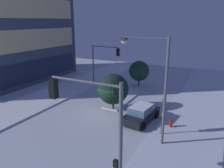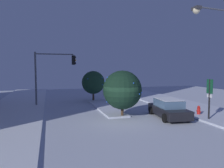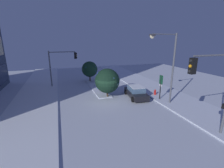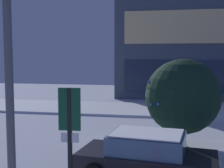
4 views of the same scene
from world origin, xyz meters
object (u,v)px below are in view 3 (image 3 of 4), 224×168
(traffic_light_corner_near_left, at_px, (216,82))
(decorated_tree_median, at_px, (107,81))
(car_near, at_px, (136,92))
(fire_hydrant, at_px, (155,93))
(decorated_tree_left_of_median, at_px, (90,69))
(street_lamp_arched, at_px, (167,60))
(parking_info_sign, at_px, (161,84))
(traffic_light_corner_far_right, at_px, (62,62))

(traffic_light_corner_near_left, distance_m, decorated_tree_median, 11.83)
(car_near, bearing_deg, traffic_light_corner_near_left, -167.67)
(car_near, relative_size, fire_hydrant, 5.29)
(traffic_light_corner_near_left, relative_size, decorated_tree_left_of_median, 1.76)
(traffic_light_corner_near_left, bearing_deg, decorated_tree_left_of_median, -75.80)
(traffic_light_corner_near_left, height_order, fire_hydrant, traffic_light_corner_near_left)
(car_near, distance_m, street_lamp_arched, 5.74)
(fire_hydrant, relative_size, parking_info_sign, 0.27)
(car_near, relative_size, parking_info_sign, 1.46)
(traffic_light_corner_far_right, bearing_deg, car_near, -44.47)
(traffic_light_corner_near_left, bearing_deg, parking_info_sign, -100.24)
(car_near, height_order, street_lamp_arched, street_lamp_arched)
(fire_hydrant, height_order, decorated_tree_median, decorated_tree_median)
(decorated_tree_left_of_median, bearing_deg, street_lamp_arched, -155.97)
(street_lamp_arched, relative_size, fire_hydrant, 9.17)
(car_near, distance_m, decorated_tree_left_of_median, 10.85)
(car_near, bearing_deg, street_lamp_arched, -143.00)
(traffic_light_corner_near_left, height_order, street_lamp_arched, street_lamp_arched)
(fire_hydrant, relative_size, decorated_tree_median, 0.23)
(parking_info_sign, bearing_deg, traffic_light_corner_far_right, -46.30)
(car_near, relative_size, decorated_tree_median, 1.21)
(car_near, relative_size, decorated_tree_left_of_median, 1.25)
(fire_hydrant, distance_m, decorated_tree_left_of_median, 12.31)
(street_lamp_arched, height_order, decorated_tree_median, street_lamp_arched)
(traffic_light_corner_far_right, distance_m, fire_hydrant, 14.68)
(traffic_light_corner_far_right, bearing_deg, street_lamp_arched, -48.01)
(traffic_light_corner_near_left, relative_size, street_lamp_arched, 0.81)
(car_near, xyz_separation_m, traffic_light_corner_far_right, (8.45, 8.61, 3.22))
(traffic_light_corner_far_right, distance_m, street_lamp_arched, 15.68)
(traffic_light_corner_far_right, bearing_deg, decorated_tree_median, -54.62)
(street_lamp_arched, relative_size, decorated_tree_left_of_median, 2.17)
(traffic_light_corner_far_right, xyz_separation_m, parking_info_sign, (-10.20, -10.97, -1.93))
(traffic_light_corner_far_right, distance_m, decorated_tree_median, 9.06)
(fire_hydrant, distance_m, decorated_tree_median, 6.59)
(traffic_light_corner_near_left, distance_m, street_lamp_arched, 6.51)
(traffic_light_corner_near_left, distance_m, parking_info_sign, 8.29)
(parking_info_sign, height_order, decorated_tree_median, decorated_tree_median)
(car_near, xyz_separation_m, decorated_tree_median, (1.21, 3.47, 1.49))
(car_near, xyz_separation_m, street_lamp_arched, (-3.17, -1.85, 4.41))
(decorated_tree_median, xyz_separation_m, decorated_tree_left_of_median, (8.76, 0.54, 0.05))
(street_lamp_arched, bearing_deg, parking_info_sign, -113.90)
(street_lamp_arched, bearing_deg, traffic_light_corner_near_left, 77.41)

